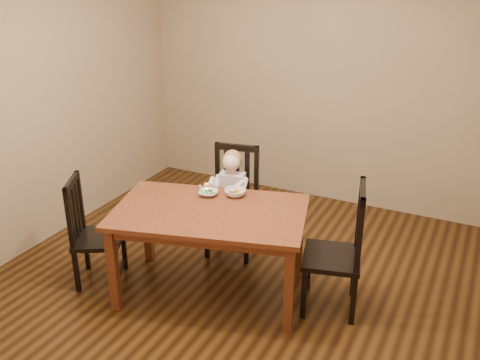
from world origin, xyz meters
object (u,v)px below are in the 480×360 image
at_px(chair_child, 233,202).
at_px(bowl_veg, 235,193).
at_px(chair_right, 339,251).
at_px(dining_table, 210,220).
at_px(toddler, 232,192).
at_px(chair_left, 92,233).
at_px(bowl_peas, 208,193).

bearing_deg(chair_child, bowl_veg, 108.22).
distance_m(chair_right, bowl_veg, 0.96).
height_order(dining_table, toddler, toddler).
height_order(chair_child, toddler, chair_child).
relative_size(chair_left, bowl_veg, 5.25).
bearing_deg(bowl_veg, dining_table, -100.10).
height_order(dining_table, chair_right, chair_right).
height_order(chair_left, toddler, chair_left).
bearing_deg(chair_right, bowl_veg, 70.73).
distance_m(bowl_peas, bowl_veg, 0.22).
bearing_deg(chair_left, chair_right, 77.38).
xyz_separation_m(chair_right, toddler, (-1.12, 0.41, 0.11)).
xyz_separation_m(chair_child, toddler, (0.01, -0.05, 0.13)).
xyz_separation_m(bowl_peas, bowl_veg, (0.20, 0.09, 0.01)).
xyz_separation_m(dining_table, chair_left, (-0.96, -0.28, -0.21)).
height_order(dining_table, chair_left, chair_left).
height_order(chair_left, bowl_peas, chair_left).
xyz_separation_m(chair_child, bowl_veg, (0.21, -0.38, 0.29)).
bearing_deg(toddler, bowl_peas, 79.27).
bearing_deg(dining_table, bowl_veg, 79.90).
xyz_separation_m(toddler, bowl_peas, (0.00, -0.42, 0.15)).
bearing_deg(chair_left, bowl_veg, 93.04).
bearing_deg(bowl_peas, chair_child, 91.40).
xyz_separation_m(dining_table, bowl_veg, (0.06, 0.33, 0.11)).
xyz_separation_m(chair_child, chair_right, (1.13, -0.46, 0.02)).
bearing_deg(dining_table, bowl_peas, 121.21).
height_order(chair_child, chair_left, chair_child).
bearing_deg(bowl_peas, chair_right, 0.60).
distance_m(dining_table, chair_child, 0.74).
distance_m(toddler, bowl_veg, 0.42).
distance_m(chair_left, bowl_veg, 1.23).
bearing_deg(bowl_peas, toddler, 90.25).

